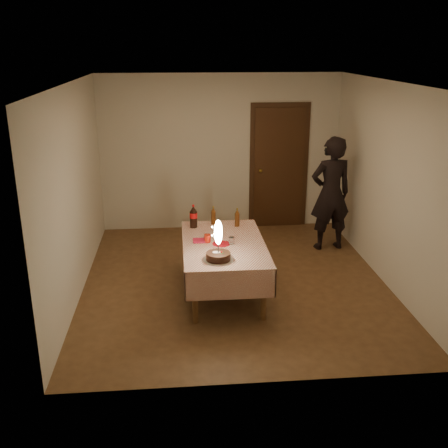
# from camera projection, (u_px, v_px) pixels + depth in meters

# --- Properties ---
(ground) EXTENTS (4.00, 4.50, 0.01)m
(ground) POSITION_uv_depth(u_px,v_px,m) (234.00, 281.00, 7.08)
(ground) COLOR brown
(ground) RESTS_ON ground
(room_shell) EXTENTS (4.04, 4.54, 2.62)m
(room_shell) POSITION_uv_depth(u_px,v_px,m) (237.00, 159.00, 6.61)
(room_shell) COLOR beige
(room_shell) RESTS_ON ground
(dining_table) EXTENTS (1.02, 1.72, 0.69)m
(dining_table) POSITION_uv_depth(u_px,v_px,m) (224.00, 250.00, 6.56)
(dining_table) COLOR brown
(dining_table) RESTS_ON ground
(birthday_cake) EXTENTS (0.35, 0.35, 0.49)m
(birthday_cake) POSITION_uv_depth(u_px,v_px,m) (218.00, 251.00, 5.97)
(birthday_cake) COLOR white
(birthday_cake) RESTS_ON dining_table
(red_plate) EXTENTS (0.22, 0.22, 0.01)m
(red_plate) POSITION_uv_depth(u_px,v_px,m) (221.00, 244.00, 6.48)
(red_plate) COLOR #B40C16
(red_plate) RESTS_ON dining_table
(red_cup) EXTENTS (0.08, 0.08, 0.10)m
(red_cup) POSITION_uv_depth(u_px,v_px,m) (207.00, 238.00, 6.53)
(red_cup) COLOR #B81D0C
(red_cup) RESTS_ON dining_table
(clear_cup) EXTENTS (0.07, 0.07, 0.09)m
(clear_cup) POSITION_uv_depth(u_px,v_px,m) (232.00, 241.00, 6.47)
(clear_cup) COLOR white
(clear_cup) RESTS_ON dining_table
(napkin_stack) EXTENTS (0.15, 0.15, 0.02)m
(napkin_stack) POSITION_uv_depth(u_px,v_px,m) (199.00, 241.00, 6.57)
(napkin_stack) COLOR maroon
(napkin_stack) RESTS_ON dining_table
(cola_bottle) EXTENTS (0.10, 0.10, 0.32)m
(cola_bottle) POSITION_uv_depth(u_px,v_px,m) (193.00, 216.00, 7.03)
(cola_bottle) COLOR black
(cola_bottle) RESTS_ON dining_table
(amber_bottle_left) EXTENTS (0.06, 0.06, 0.26)m
(amber_bottle_left) POSITION_uv_depth(u_px,v_px,m) (213.00, 216.00, 7.17)
(amber_bottle_left) COLOR #51280D
(amber_bottle_left) RESTS_ON dining_table
(amber_bottle_right) EXTENTS (0.06, 0.06, 0.26)m
(amber_bottle_right) POSITION_uv_depth(u_px,v_px,m) (237.00, 218.00, 7.08)
(amber_bottle_right) COLOR #51280D
(amber_bottle_right) RESTS_ON dining_table
(photographer) EXTENTS (0.69, 0.50, 1.76)m
(photographer) POSITION_uv_depth(u_px,v_px,m) (331.00, 194.00, 7.95)
(photographer) COLOR black
(photographer) RESTS_ON ground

